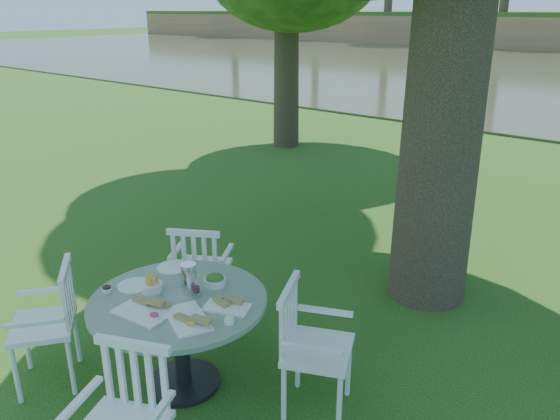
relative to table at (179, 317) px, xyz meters
The scene contains 7 objects.
ground 1.71m from the table, 106.72° to the left, with size 140.00×140.00×0.00m, color #173E0D.
table is the anchor object (origin of this frame).
chair_ne 0.96m from the table, 24.31° to the left, with size 0.63×0.64×0.98m.
chair_nw 0.96m from the table, 129.02° to the left, with size 0.64×0.63×0.95m.
chair_sw 0.96m from the table, 144.84° to the right, with size 0.66×0.66×0.97m.
chair_se 0.96m from the table, 58.74° to the right, with size 0.62×0.61×0.95m.
tableware 0.21m from the table, 123.44° to the left, with size 1.11×0.88×0.24m.
Camera 1 is at (3.28, -3.77, 2.76)m, focal length 35.00 mm.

